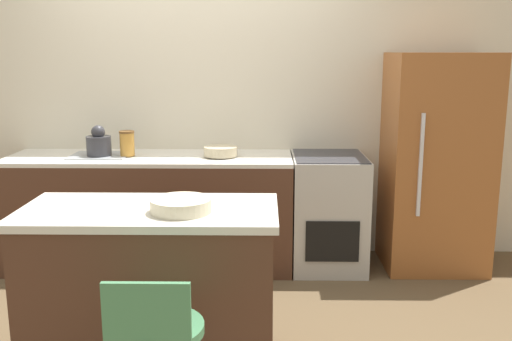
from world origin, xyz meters
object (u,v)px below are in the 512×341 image
at_px(refrigerator, 436,163).
at_px(kettle, 99,143).
at_px(oven_range, 328,211).
at_px(mixing_bowl, 221,151).

bearing_deg(refrigerator, kettle, -179.17).
bearing_deg(oven_range, refrigerator, 1.17).
xyz_separation_m(oven_range, refrigerator, (0.82, 0.02, 0.39)).
bearing_deg(kettle, oven_range, 0.67).
distance_m(refrigerator, kettle, 2.60).
bearing_deg(oven_range, kettle, -179.33).
distance_m(refrigerator, mixing_bowl, 1.66).
bearing_deg(oven_range, mixing_bowl, -178.58).
distance_m(oven_range, refrigerator, 0.91).
height_order(refrigerator, kettle, refrigerator).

